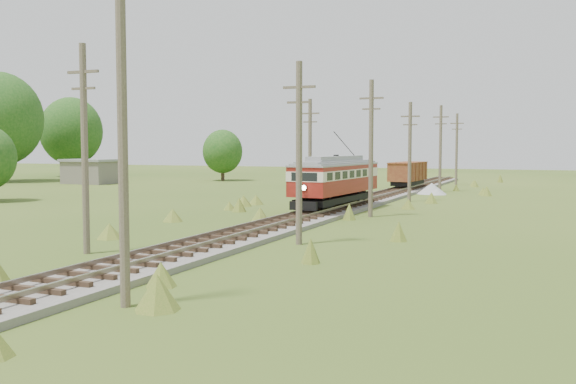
% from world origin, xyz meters
% --- Properties ---
extents(railbed_main, '(3.60, 96.00, 0.57)m').
position_xyz_m(railbed_main, '(0.00, 34.00, 0.19)').
color(railbed_main, '#605B54').
rests_on(railbed_main, ground).
extents(streetcar, '(3.18, 11.39, 5.16)m').
position_xyz_m(streetcar, '(-0.00, 33.38, 2.45)').
color(streetcar, black).
rests_on(streetcar, ground).
extents(gondola, '(2.76, 7.57, 2.48)m').
position_xyz_m(gondola, '(0.00, 57.35, 1.90)').
color(gondola, black).
rests_on(gondola, ground).
extents(gravel_pile, '(3.00, 3.18, 1.09)m').
position_xyz_m(gravel_pile, '(3.30, 53.43, 0.51)').
color(gravel_pile, gray).
rests_on(gravel_pile, ground).
extents(utility_pole_r_1, '(0.30, 0.30, 8.80)m').
position_xyz_m(utility_pole_r_1, '(3.10, 5.00, 4.40)').
color(utility_pole_r_1, brown).
rests_on(utility_pole_r_1, ground).
extents(utility_pole_r_2, '(1.60, 0.30, 8.60)m').
position_xyz_m(utility_pole_r_2, '(3.30, 18.00, 4.42)').
color(utility_pole_r_2, brown).
rests_on(utility_pole_r_2, ground).
extents(utility_pole_r_3, '(1.60, 0.30, 9.00)m').
position_xyz_m(utility_pole_r_3, '(3.20, 31.00, 4.63)').
color(utility_pole_r_3, brown).
rests_on(utility_pole_r_3, ground).
extents(utility_pole_r_4, '(1.60, 0.30, 8.40)m').
position_xyz_m(utility_pole_r_4, '(3.00, 44.00, 4.32)').
color(utility_pole_r_4, brown).
rests_on(utility_pole_r_4, ground).
extents(utility_pole_r_5, '(1.60, 0.30, 8.90)m').
position_xyz_m(utility_pole_r_5, '(3.40, 57.00, 4.58)').
color(utility_pole_r_5, brown).
rests_on(utility_pole_r_5, ground).
extents(utility_pole_r_6, '(1.60, 0.30, 8.70)m').
position_xyz_m(utility_pole_r_6, '(3.20, 70.00, 4.47)').
color(utility_pole_r_6, brown).
rests_on(utility_pole_r_6, ground).
extents(utility_pole_l_a, '(1.60, 0.30, 9.00)m').
position_xyz_m(utility_pole_l_a, '(-4.20, 12.00, 4.63)').
color(utility_pole_l_a, brown).
rests_on(utility_pole_l_a, ground).
extents(utility_pole_l_b, '(1.60, 0.30, 8.60)m').
position_xyz_m(utility_pole_l_b, '(-4.50, 40.00, 4.42)').
color(utility_pole_l_b, brown).
rests_on(utility_pole_l_b, ground).
extents(tree_left_5, '(9.66, 9.66, 12.44)m').
position_xyz_m(tree_left_5, '(-56.00, 70.00, 7.12)').
color(tree_left_5, '#38281C').
rests_on(tree_left_5, ground).
extents(tree_mid_a, '(5.46, 5.46, 7.03)m').
position_xyz_m(tree_mid_a, '(-28.00, 68.00, 4.02)').
color(tree_mid_a, '#38281C').
rests_on(tree_mid_a, ground).
extents(shed, '(6.40, 4.40, 3.10)m').
position_xyz_m(shed, '(-40.00, 55.00, 1.57)').
color(shed, slate).
rests_on(shed, ground).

